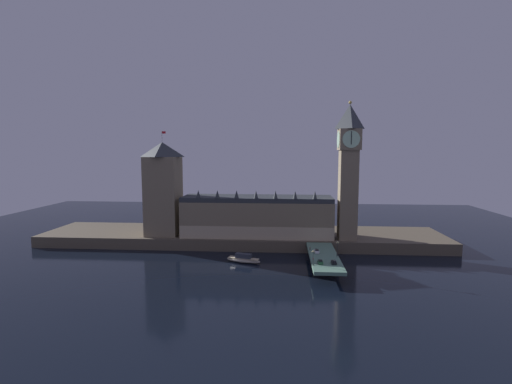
{
  "coord_description": "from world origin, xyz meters",
  "views": [
    {
      "loc": [
        22.79,
        -164.52,
        50.58
      ],
      "look_at": [
        9.21,
        20.0,
        30.54
      ],
      "focal_mm": 26.0,
      "sensor_mm": 36.0,
      "label": 1
    }
  ],
  "objects_px": {
    "victoria_tower": "(163,188)",
    "car_northbound_trail": "(320,262)",
    "car_southbound_lead": "(334,262)",
    "boat_upstream": "(244,259)",
    "car_northbound_lead": "(317,251)",
    "pedestrian_mid_walk": "(337,254)",
    "street_lamp_mid": "(338,247)",
    "pedestrian_far_rail": "(310,248)",
    "clock_tower": "(349,167)",
    "pedestrian_near_rail": "(313,259)",
    "street_lamp_near": "(313,256)"
  },
  "relations": [
    {
      "from": "car_southbound_lead",
      "to": "street_lamp_near",
      "type": "height_order",
      "value": "street_lamp_near"
    },
    {
      "from": "car_northbound_trail",
      "to": "boat_upstream",
      "type": "distance_m",
      "value": 37.85
    },
    {
      "from": "car_southbound_lead",
      "to": "street_lamp_near",
      "type": "xyz_separation_m",
      "value": [
        -8.57,
        -2.71,
        3.2
      ]
    },
    {
      "from": "car_southbound_lead",
      "to": "pedestrian_mid_walk",
      "type": "bearing_deg",
      "value": 75.52
    },
    {
      "from": "victoria_tower",
      "to": "street_lamp_mid",
      "type": "bearing_deg",
      "value": -21.61
    },
    {
      "from": "clock_tower",
      "to": "pedestrian_far_rail",
      "type": "bearing_deg",
      "value": -131.77
    },
    {
      "from": "car_southbound_lead",
      "to": "boat_upstream",
      "type": "height_order",
      "value": "car_southbound_lead"
    },
    {
      "from": "boat_upstream",
      "to": "street_lamp_mid",
      "type": "bearing_deg",
      "value": -7.36
    },
    {
      "from": "pedestrian_near_rail",
      "to": "pedestrian_far_rail",
      "type": "distance_m",
      "value": 17.94
    },
    {
      "from": "car_northbound_trail",
      "to": "pedestrian_near_rail",
      "type": "xyz_separation_m",
      "value": [
        -2.72,
        2.34,
        0.3
      ]
    },
    {
      "from": "victoria_tower",
      "to": "pedestrian_near_rail",
      "type": "height_order",
      "value": "victoria_tower"
    },
    {
      "from": "pedestrian_near_rail",
      "to": "boat_upstream",
      "type": "relative_size",
      "value": 0.11
    },
    {
      "from": "car_northbound_trail",
      "to": "car_southbound_lead",
      "type": "xyz_separation_m",
      "value": [
        5.45,
        0.17,
        -0.06
      ]
    },
    {
      "from": "clock_tower",
      "to": "boat_upstream",
      "type": "xyz_separation_m",
      "value": [
        -50.89,
        -25.59,
        -41.35
      ]
    },
    {
      "from": "car_northbound_lead",
      "to": "clock_tower",
      "type": "bearing_deg",
      "value": 56.72
    },
    {
      "from": "car_northbound_trail",
      "to": "street_lamp_mid",
      "type": "bearing_deg",
      "value": 54.87
    },
    {
      "from": "car_northbound_lead",
      "to": "car_southbound_lead",
      "type": "xyz_separation_m",
      "value": [
        5.45,
        -16.0,
        -0.09
      ]
    },
    {
      "from": "car_northbound_trail",
      "to": "clock_tower",
      "type": "bearing_deg",
      "value": 67.68
    },
    {
      "from": "street_lamp_near",
      "to": "clock_tower",
      "type": "bearing_deg",
      "value": 65.49
    },
    {
      "from": "victoria_tower",
      "to": "street_lamp_mid",
      "type": "xyz_separation_m",
      "value": [
        88.37,
        -35.0,
        -21.35
      ]
    },
    {
      "from": "victoria_tower",
      "to": "car_northbound_trail",
      "type": "distance_m",
      "value": 95.93
    },
    {
      "from": "victoria_tower",
      "to": "car_southbound_lead",
      "type": "bearing_deg",
      "value": -28.87
    },
    {
      "from": "clock_tower",
      "to": "street_lamp_mid",
      "type": "bearing_deg",
      "value": -106.45
    },
    {
      "from": "clock_tower",
      "to": "pedestrian_mid_walk",
      "type": "xyz_separation_m",
      "value": [
        -9.55,
        -32.45,
        -36.3
      ]
    },
    {
      "from": "car_northbound_trail",
      "to": "street_lamp_mid",
      "type": "xyz_separation_m",
      "value": [
        8.57,
        12.18,
        3.31
      ]
    },
    {
      "from": "car_southbound_lead",
      "to": "boat_upstream",
      "type": "relative_size",
      "value": 0.23
    },
    {
      "from": "car_northbound_trail",
      "to": "car_southbound_lead",
      "type": "height_order",
      "value": "car_northbound_trail"
    },
    {
      "from": "pedestrian_mid_walk",
      "to": "boat_upstream",
      "type": "bearing_deg",
      "value": 170.58
    },
    {
      "from": "street_lamp_near",
      "to": "pedestrian_far_rail",
      "type": "bearing_deg",
      "value": 89.0
    },
    {
      "from": "victoria_tower",
      "to": "street_lamp_near",
      "type": "height_order",
      "value": "victoria_tower"
    },
    {
      "from": "victoria_tower",
      "to": "boat_upstream",
      "type": "height_order",
      "value": "victoria_tower"
    },
    {
      "from": "car_northbound_lead",
      "to": "car_northbound_trail",
      "type": "xyz_separation_m",
      "value": [
        0.0,
        -16.17,
        -0.03
      ]
    },
    {
      "from": "clock_tower",
      "to": "pedestrian_mid_walk",
      "type": "relative_size",
      "value": 39.52
    },
    {
      "from": "car_northbound_lead",
      "to": "street_lamp_near",
      "type": "distance_m",
      "value": 19.23
    },
    {
      "from": "car_northbound_lead",
      "to": "pedestrian_far_rail",
      "type": "xyz_separation_m",
      "value": [
        -2.72,
        4.1,
        0.16
      ]
    },
    {
      "from": "street_lamp_mid",
      "to": "clock_tower",
      "type": "bearing_deg",
      "value": 73.55
    },
    {
      "from": "street_lamp_near",
      "to": "pedestrian_mid_walk",
      "type": "bearing_deg",
      "value": 49.58
    },
    {
      "from": "clock_tower",
      "to": "car_southbound_lead",
      "type": "xyz_separation_m",
      "value": [
        -12.27,
        -42.99,
        -36.61
      ]
    },
    {
      "from": "pedestrian_near_rail",
      "to": "pedestrian_mid_walk",
      "type": "distance_m",
      "value": 13.74
    },
    {
      "from": "car_northbound_lead",
      "to": "pedestrian_mid_walk",
      "type": "xyz_separation_m",
      "value": [
        8.17,
        -5.46,
        0.23
      ]
    },
    {
      "from": "pedestrian_far_rail",
      "to": "clock_tower",
      "type": "bearing_deg",
      "value": 48.23
    },
    {
      "from": "pedestrian_near_rail",
      "to": "street_lamp_near",
      "type": "height_order",
      "value": "street_lamp_near"
    },
    {
      "from": "car_northbound_lead",
      "to": "street_lamp_near",
      "type": "height_order",
      "value": "street_lamp_near"
    },
    {
      "from": "car_northbound_lead",
      "to": "street_lamp_mid",
      "type": "height_order",
      "value": "street_lamp_mid"
    },
    {
      "from": "pedestrian_mid_walk",
      "to": "victoria_tower",
      "type": "bearing_deg",
      "value": 157.49
    },
    {
      "from": "car_northbound_trail",
      "to": "pedestrian_mid_walk",
      "type": "distance_m",
      "value": 13.48
    },
    {
      "from": "victoria_tower",
      "to": "car_northbound_trail",
      "type": "relative_size",
      "value": 13.58
    },
    {
      "from": "victoria_tower",
      "to": "pedestrian_near_rail",
      "type": "distance_m",
      "value": 92.44
    },
    {
      "from": "car_northbound_lead",
      "to": "pedestrian_mid_walk",
      "type": "height_order",
      "value": "pedestrian_mid_walk"
    },
    {
      "from": "pedestrian_near_rail",
      "to": "street_lamp_mid",
      "type": "distance_m",
      "value": 15.27
    }
  ]
}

